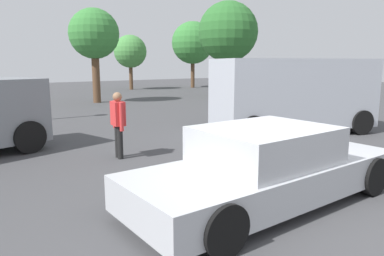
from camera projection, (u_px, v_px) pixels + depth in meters
ground_plane at (278, 209)px, 5.38m from camera, size 80.00×80.00×0.00m
sedan_foreground at (267, 168)px, 5.55m from camera, size 4.69×1.86×1.22m
van_white at (292, 93)px, 11.21m from camera, size 5.29×3.54×2.31m
pedestrian at (118, 120)px, 8.14m from camera, size 0.29×0.57×1.53m
tree_back_left at (228, 32)px, 23.77m from camera, size 3.97×3.97×6.25m
tree_back_center at (193, 43)px, 32.19m from camera, size 3.78×3.78×5.92m
tree_back_right at (94, 35)px, 19.51m from camera, size 2.73×2.73×5.15m
tree_far_right at (130, 52)px, 29.83m from camera, size 2.72×2.72×4.54m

